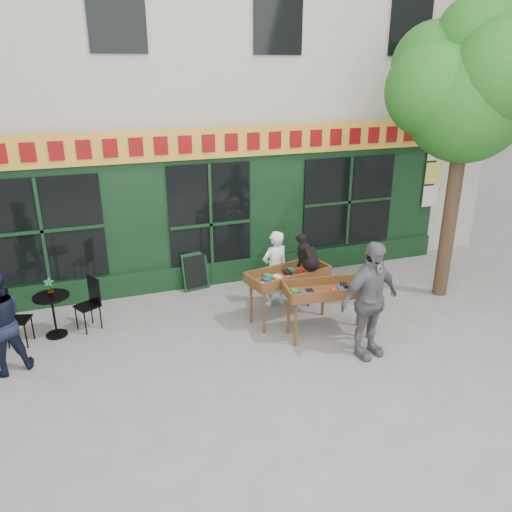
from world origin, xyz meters
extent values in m
plane|color=slate|center=(0.00, 0.00, 0.00)|extent=(80.00, 80.00, 0.00)
cube|color=beige|center=(0.00, 6.00, 5.00)|extent=(14.00, 7.00, 10.00)
cube|color=black|center=(0.00, 2.42, 1.60)|extent=(11.00, 0.16, 3.20)
cube|color=gold|center=(0.00, 2.30, 3.00)|extent=(11.00, 0.06, 0.60)
cube|color=maroon|center=(0.00, 2.26, 3.00)|extent=(9.60, 0.03, 0.34)
cube|color=black|center=(0.00, 2.32, 0.25)|extent=(11.00, 0.10, 0.50)
cube|color=black|center=(0.00, 2.32, 1.35)|extent=(1.70, 0.05, 2.50)
cube|color=black|center=(-3.20, 2.32, 1.55)|extent=(2.20, 0.05, 2.00)
cube|color=black|center=(3.20, 2.32, 1.55)|extent=(2.20, 0.05, 2.00)
cube|color=silver|center=(5.40, 2.30, 1.50)|extent=(0.42, 0.02, 0.50)
cube|color=#E5D14C|center=(5.40, 2.30, 2.05)|extent=(0.42, 0.02, 0.50)
cube|color=silver|center=(5.40, 2.30, 2.60)|extent=(0.42, 0.02, 0.50)
cylinder|color=#382619|center=(4.30, 0.30, 1.80)|extent=(0.28, 0.28, 3.60)
sphere|color=#195012|center=(4.30, 0.30, 3.80)|extent=(2.20, 2.20, 2.20)
sphere|color=#195012|center=(5.00, 0.60, 4.10)|extent=(1.80, 1.80, 1.80)
sphere|color=#195012|center=(3.70, 0.50, 4.00)|extent=(1.70, 1.70, 1.70)
sphere|color=#195012|center=(4.50, -0.30, 4.30)|extent=(1.80, 1.80, 1.80)
sphere|color=#195012|center=(4.00, 0.90, 4.40)|extent=(1.60, 1.60, 1.60)
sphere|color=#195012|center=(4.40, 0.40, 4.90)|extent=(1.40, 1.40, 1.40)
cylinder|color=brown|center=(0.31, -0.02, 0.40)|extent=(0.05, 0.05, 0.80)
cylinder|color=brown|center=(1.58, 0.25, 0.40)|extent=(0.05, 0.05, 0.80)
cylinder|color=brown|center=(0.22, 0.41, 0.40)|extent=(0.05, 0.05, 0.80)
cylinder|color=brown|center=(1.49, 0.68, 0.40)|extent=(0.05, 0.05, 0.80)
cube|color=brown|center=(0.90, 0.33, 0.82)|extent=(1.59, 0.88, 0.05)
cube|color=brown|center=(0.96, 0.04, 0.90)|extent=(1.48, 0.35, 0.18)
cube|color=brown|center=(0.84, 0.61, 0.90)|extent=(1.48, 0.35, 0.18)
cube|color=brown|center=(0.90, 0.33, 0.88)|extent=(1.35, 0.66, 0.06)
imported|color=silver|center=(0.90, 0.98, 0.75)|extent=(0.61, 0.47, 1.51)
cylinder|color=brown|center=(0.65, -0.61, 0.40)|extent=(0.05, 0.05, 0.80)
cylinder|color=brown|center=(1.94, -0.78, 0.40)|extent=(0.05, 0.05, 0.80)
cylinder|color=brown|center=(0.71, -0.17, 0.40)|extent=(0.05, 0.05, 0.80)
cylinder|color=brown|center=(2.00, -0.34, 0.40)|extent=(0.05, 0.05, 0.80)
cube|color=brown|center=(1.32, -0.47, 0.82)|extent=(1.56, 0.77, 0.05)
cube|color=brown|center=(1.28, -0.76, 0.90)|extent=(1.49, 0.24, 0.18)
cube|color=brown|center=(1.36, -0.19, 0.90)|extent=(1.49, 0.24, 0.18)
cube|color=brown|center=(1.32, -0.47, 0.88)|extent=(1.34, 0.57, 0.06)
imported|color=#5D5C62|center=(1.62, -1.22, 0.97)|extent=(1.21, 0.71, 1.93)
cylinder|color=black|center=(-3.12, 1.10, 0.02)|extent=(0.36, 0.36, 0.03)
cylinder|color=black|center=(-3.12, 1.10, 0.38)|extent=(0.04, 0.04, 0.72)
cylinder|color=black|center=(-3.12, 1.10, 0.75)|extent=(0.60, 0.60, 0.03)
cube|color=black|center=(-3.67, 1.00, 0.45)|extent=(0.45, 0.45, 0.03)
cube|color=black|center=(-3.84, 1.05, 0.70)|extent=(0.13, 0.35, 0.50)
cylinder|color=black|center=(-3.57, 0.81, 0.22)|extent=(0.02, 0.02, 0.44)
cylinder|color=black|center=(-3.49, 1.10, 0.22)|extent=(0.02, 0.02, 0.44)
cylinder|color=black|center=(-3.86, 0.90, 0.22)|extent=(0.02, 0.02, 0.44)
cylinder|color=black|center=(-3.78, 1.19, 0.22)|extent=(0.02, 0.02, 0.44)
cube|color=black|center=(-2.57, 1.15, 0.45)|extent=(0.49, 0.49, 0.03)
cube|color=black|center=(-2.42, 1.23, 0.70)|extent=(0.20, 0.33, 0.50)
cylinder|color=black|center=(-2.78, 1.21, 0.22)|extent=(0.02, 0.02, 0.44)
cylinder|color=black|center=(-2.63, 0.95, 0.22)|extent=(0.02, 0.02, 0.44)
cylinder|color=black|center=(-2.51, 1.35, 0.22)|extent=(0.02, 0.02, 0.44)
cylinder|color=black|center=(-2.37, 1.09, 0.22)|extent=(0.02, 0.02, 0.44)
imported|color=gray|center=(-3.12, 1.10, 0.92)|extent=(0.17, 0.11, 0.31)
cube|color=black|center=(-0.39, 2.20, 0.40)|extent=(0.58, 0.28, 0.79)
cube|color=black|center=(-0.39, 2.18, 0.40)|extent=(0.48, 0.24, 0.65)
camera|label=1|loc=(-2.41, -7.26, 4.38)|focal=35.00mm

